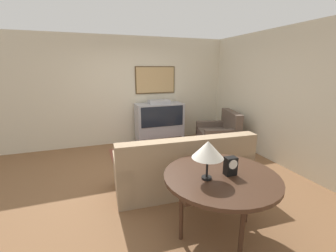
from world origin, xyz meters
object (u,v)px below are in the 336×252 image
couch (183,170)px  table_lamp (208,150)px  coffee_table (163,144)px  mantel_clock (230,166)px  console_table (221,180)px  armchair (219,136)px  tv (159,123)px

couch → table_lamp: (-0.22, -1.14, 0.77)m
coffee_table → mantel_clock: mantel_clock is taller
console_table → mantel_clock: mantel_clock is taller
table_lamp → mantel_clock: bearing=-0.2°
mantel_clock → console_table: bearing=163.8°
couch → armchair: size_ratio=1.87×
armchair → tv: bearing=-109.4°
console_table → coffee_table: bearing=88.2°
tv → coffee_table: bearing=-104.0°
coffee_table → console_table: (-0.07, -2.33, 0.35)m
couch → coffee_table: couch is taller
console_table → armchair: bearing=58.0°
tv → mantel_clock: 3.53m
mantel_clock → table_lamp: bearing=179.8°
console_table → table_lamp: size_ratio=3.02×
console_table → mantel_clock: bearing=-16.2°
armchair → console_table: bearing=-17.7°
armchair → coffee_table: armchair is taller
couch → console_table: bearing=92.0°
armchair → mantel_clock: bearing=-15.9°
couch → table_lamp: size_ratio=5.13×
tv → coffee_table: 1.20m
coffee_table → table_lamp: size_ratio=2.52×
console_table → mantel_clock: size_ratio=6.21×
tv → table_lamp: 3.59m
couch → tv: bearing=-95.2°
tv → console_table: bearing=-95.9°
armchair → table_lamp: bearing=-20.5°
coffee_table → couch: bearing=-92.6°
tv → mantel_clock: bearing=-94.4°
tv → console_table: (-0.36, -3.48, 0.17)m
armchair → couch: bearing=-32.7°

